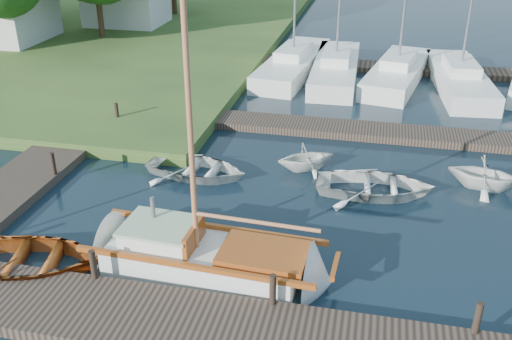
% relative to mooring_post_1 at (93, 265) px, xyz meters
% --- Properties ---
extents(ground, '(160.00, 160.00, 0.00)m').
position_rel_mooring_post_1_xyz_m(ground, '(3.00, 5.00, -0.70)').
color(ground, black).
rests_on(ground, ground).
extents(near_dock, '(18.00, 2.20, 0.30)m').
position_rel_mooring_post_1_xyz_m(near_dock, '(3.00, -1.00, -0.55)').
color(near_dock, black).
rests_on(near_dock, ground).
extents(left_dock, '(2.20, 18.00, 0.30)m').
position_rel_mooring_post_1_xyz_m(left_dock, '(-5.00, 7.00, -0.55)').
color(left_dock, black).
rests_on(left_dock, ground).
extents(far_dock, '(14.00, 1.60, 0.30)m').
position_rel_mooring_post_1_xyz_m(far_dock, '(5.00, 11.50, -0.55)').
color(far_dock, black).
rests_on(far_dock, ground).
extents(pontoon, '(30.00, 1.60, 0.30)m').
position_rel_mooring_post_1_xyz_m(pontoon, '(13.00, 21.00, -0.55)').
color(pontoon, black).
rests_on(pontoon, ground).
extents(mooring_post_1, '(0.16, 0.16, 0.80)m').
position_rel_mooring_post_1_xyz_m(mooring_post_1, '(0.00, 0.00, 0.00)').
color(mooring_post_1, black).
rests_on(mooring_post_1, near_dock).
extents(mooring_post_2, '(0.16, 0.16, 0.80)m').
position_rel_mooring_post_1_xyz_m(mooring_post_2, '(4.50, 0.00, 0.00)').
color(mooring_post_2, black).
rests_on(mooring_post_2, near_dock).
extents(mooring_post_3, '(0.16, 0.16, 0.80)m').
position_rel_mooring_post_1_xyz_m(mooring_post_3, '(9.00, 0.00, 0.00)').
color(mooring_post_3, black).
rests_on(mooring_post_3, near_dock).
extents(mooring_post_4, '(0.16, 0.16, 0.80)m').
position_rel_mooring_post_1_xyz_m(mooring_post_4, '(-4.00, 5.00, 0.00)').
color(mooring_post_4, black).
rests_on(mooring_post_4, left_dock).
extents(mooring_post_5, '(0.16, 0.16, 0.80)m').
position_rel_mooring_post_1_xyz_m(mooring_post_5, '(-4.00, 10.00, 0.00)').
color(mooring_post_5, black).
rests_on(mooring_post_5, left_dock).
extents(sailboat, '(7.24, 2.31, 9.83)m').
position_rel_mooring_post_1_xyz_m(sailboat, '(2.60, 1.32, -0.36)').
color(sailboat, silver).
rests_on(sailboat, ground).
extents(dinghy, '(4.71, 3.78, 0.87)m').
position_rel_mooring_post_1_xyz_m(dinghy, '(-2.14, 0.30, -0.27)').
color(dinghy, '#7E380C').
rests_on(dinghy, ground).
extents(tender_a, '(3.81, 2.92, 0.74)m').
position_rel_mooring_post_1_xyz_m(tender_a, '(0.56, 6.50, -0.33)').
color(tender_a, silver).
rests_on(tender_a, ground).
extents(tender_b, '(2.69, 2.58, 1.10)m').
position_rel_mooring_post_1_xyz_m(tender_b, '(4.19, 7.84, -0.15)').
color(tender_b, silver).
rests_on(tender_b, ground).
extents(tender_c, '(4.01, 3.00, 0.79)m').
position_rel_mooring_post_1_xyz_m(tender_c, '(6.65, 6.50, -0.30)').
color(tender_c, silver).
rests_on(tender_c, ground).
extents(tender_d, '(2.76, 2.50, 1.25)m').
position_rel_mooring_post_1_xyz_m(tender_d, '(10.19, 7.68, -0.07)').
color(tender_d, silver).
rests_on(tender_d, ground).
extents(marina_boat_0, '(3.11, 9.09, 10.86)m').
position_rel_mooring_post_1_xyz_m(marina_boat_0, '(1.86, 19.52, -0.13)').
color(marina_boat_0, silver).
rests_on(marina_boat_0, ground).
extents(marina_boat_1, '(2.42, 8.64, 9.78)m').
position_rel_mooring_post_1_xyz_m(marina_boat_1, '(4.19, 19.06, -0.14)').
color(marina_boat_1, silver).
rests_on(marina_boat_1, ground).
extents(marina_boat_2, '(3.71, 8.28, 12.64)m').
position_rel_mooring_post_1_xyz_m(marina_boat_2, '(7.36, 19.00, -0.11)').
color(marina_boat_2, silver).
rests_on(marina_boat_2, ground).
extents(marina_boat_3, '(2.96, 8.38, 11.03)m').
position_rel_mooring_post_1_xyz_m(marina_boat_3, '(10.37, 18.56, -0.13)').
color(marina_boat_3, silver).
rests_on(marina_boat_3, ground).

